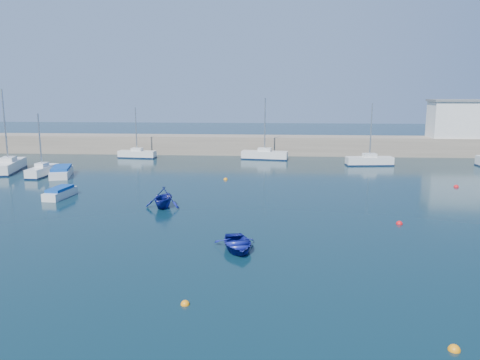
# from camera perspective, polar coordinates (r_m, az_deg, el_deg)

# --- Properties ---
(ground) EXTENTS (220.00, 220.00, 0.00)m
(ground) POSITION_cam_1_polar(r_m,az_deg,el_deg) (23.85, -3.40, -11.86)
(ground) COLOR black
(ground) RESTS_ON ground
(back_wall) EXTENTS (96.00, 4.50, 2.60)m
(back_wall) POSITION_cam_1_polar(r_m,az_deg,el_deg) (68.31, 1.57, 4.29)
(back_wall) COLOR gray
(back_wall) RESTS_ON ground
(harbor_office) EXTENTS (10.00, 4.00, 5.00)m
(harbor_office) POSITION_cam_1_polar(r_m,az_deg,el_deg) (73.11, 25.96, 6.63)
(harbor_office) COLOR silver
(harbor_office) RESTS_ON back_wall
(sailboat_3) EXTENTS (1.49, 5.01, 6.74)m
(sailboat_3) POSITION_cam_1_polar(r_m,az_deg,el_deg) (55.25, -22.95, 1.06)
(sailboat_3) COLOR silver
(sailboat_3) RESTS_ON ground
(sailboat_4) EXTENTS (3.50, 7.32, 9.30)m
(sailboat_4) POSITION_cam_1_polar(r_m,az_deg,el_deg) (59.76, -26.36, 1.57)
(sailboat_4) COLOR silver
(sailboat_4) RESTS_ON ground
(sailboat_5) EXTENTS (5.24, 1.93, 6.87)m
(sailboat_5) POSITION_cam_1_polar(r_m,az_deg,el_deg) (65.87, -12.43, 3.13)
(sailboat_5) COLOR silver
(sailboat_5) RESTS_ON ground
(sailboat_6) EXTENTS (6.33, 2.60, 8.15)m
(sailboat_6) POSITION_cam_1_polar(r_m,az_deg,el_deg) (63.13, 3.02, 3.10)
(sailboat_6) COLOR silver
(sailboat_6) RESTS_ON ground
(sailboat_7) EXTENTS (5.85, 2.26, 7.61)m
(sailboat_7) POSITION_cam_1_polar(r_m,az_deg,el_deg) (60.13, 15.49, 2.30)
(sailboat_7) COLOR silver
(sailboat_7) RESTS_ON ground
(motorboat_1) EXTENTS (1.64, 3.81, 0.91)m
(motorboat_1) POSITION_cam_1_polar(r_m,az_deg,el_deg) (43.58, -21.08, -1.45)
(motorboat_1) COLOR silver
(motorboat_1) RESTS_ON ground
(motorboat_2) EXTENTS (3.23, 5.49, 1.07)m
(motorboat_2) POSITION_cam_1_polar(r_m,az_deg,el_deg) (54.21, -20.93, 0.96)
(motorboat_2) COLOR silver
(motorboat_2) RESTS_ON ground
(dinghy_center) EXTENTS (3.20, 3.93, 0.71)m
(dinghy_center) POSITION_cam_1_polar(r_m,az_deg,el_deg) (27.63, -0.34, -7.80)
(dinghy_center) COLOR navy
(dinghy_center) RESTS_ON ground
(dinghy_left) EXTENTS (2.95, 3.35, 1.66)m
(dinghy_left) POSITION_cam_1_polar(r_m,az_deg,el_deg) (37.62, -9.35, -2.10)
(dinghy_left) COLOR navy
(dinghy_left) RESTS_ON ground
(buoy_0) EXTENTS (0.40, 0.40, 0.40)m
(buoy_0) POSITION_cam_1_polar(r_m,az_deg,el_deg) (21.29, -6.70, -14.85)
(buoy_0) COLOR orange
(buoy_0) RESTS_ON ground
(buoy_1) EXTENTS (0.46, 0.46, 0.46)m
(buoy_1) POSITION_cam_1_polar(r_m,az_deg,el_deg) (34.65, 18.85, -5.11)
(buoy_1) COLOR red
(buoy_1) RESTS_ON ground
(buoy_3) EXTENTS (0.43, 0.43, 0.43)m
(buoy_3) POSITION_cam_1_polar(r_m,az_deg,el_deg) (48.73, -1.77, 0.03)
(buoy_3) COLOR orange
(buoy_3) RESTS_ON ground
(buoy_4) EXTENTS (0.48, 0.48, 0.48)m
(buoy_4) POSITION_cam_1_polar(r_m,az_deg,el_deg) (49.62, 24.85, -0.79)
(buoy_4) COLOR red
(buoy_4) RESTS_ON ground
(buoy_5) EXTENTS (0.45, 0.45, 0.45)m
(buoy_5) POSITION_cam_1_polar(r_m,az_deg,el_deg) (19.54, 24.64, -18.35)
(buoy_5) COLOR orange
(buoy_5) RESTS_ON ground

